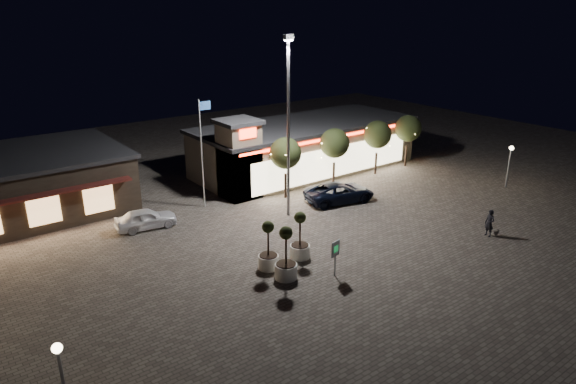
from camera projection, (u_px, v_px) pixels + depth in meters
ground at (345, 265)px, 29.48m from camera, size 90.00×90.00×0.00m
retail_building at (302, 146)px, 45.99m from camera, size 20.40×8.40×6.10m
restaurant_building at (2, 187)px, 35.77m from camera, size 16.40×11.00×4.30m
floodlight_pole at (288, 118)px, 34.23m from camera, size 0.60×0.40×12.38m
flagpole at (202, 145)px, 36.53m from camera, size 0.95×0.10×8.00m
lamp_post_east at (510, 158)px, 41.51m from camera, size 0.36×0.36×3.48m
lamp_post_south at (61, 369)px, 17.31m from camera, size 0.36×0.36×3.48m
string_tree_a at (285, 153)px, 38.79m from camera, size 2.42×2.42×4.79m
string_tree_b at (335, 143)px, 41.63m from camera, size 2.42×2.42×4.79m
string_tree_c at (378, 135)px, 44.47m from camera, size 2.42×2.42×4.79m
string_tree_d at (408, 128)px, 46.75m from camera, size 2.42×2.42×4.79m
pickup_truck at (340, 192)px, 38.88m from camera, size 5.80×3.64×1.50m
white_sedan at (146, 219)px, 34.21m from camera, size 4.21×2.19×1.37m
pedestrian at (490, 223)px, 32.95m from camera, size 0.52×0.71×1.79m
dog at (497, 232)px, 33.19m from camera, size 0.53×0.26×0.28m
planter_left at (268, 254)px, 28.85m from camera, size 1.18×1.18×2.89m
planter_mid at (286, 262)px, 27.78m from camera, size 1.24×1.24×3.06m
planter_right at (300, 244)px, 30.10m from camera, size 1.18×1.18×2.91m
valet_sign at (335, 252)px, 27.84m from camera, size 0.69×0.22×2.09m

